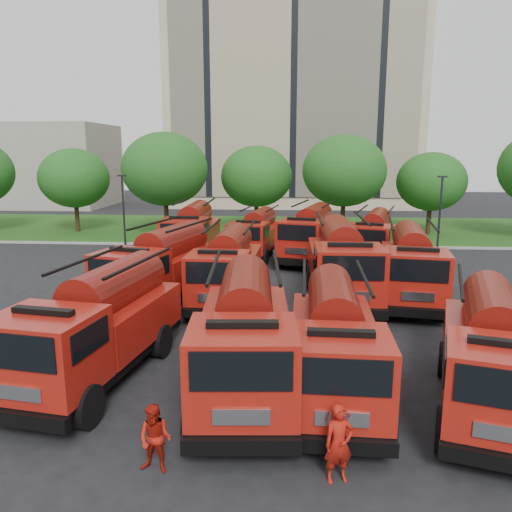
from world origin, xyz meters
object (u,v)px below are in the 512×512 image
Objects in this scene: fire_truck_3 at (492,353)px; fire_truck_6 at (342,262)px; fire_truck_2 at (334,342)px; firefighter_4 at (213,318)px; fire_truck_0 at (98,325)px; fire_truck_11 at (374,237)px; firefighter_2 at (486,377)px; fire_truck_4 at (161,267)px; firefighter_3 at (486,413)px; fire_truck_9 at (256,234)px; fire_truck_10 at (310,233)px; firefighter_0 at (337,480)px; fire_truck_1 at (245,336)px; fire_truck_5 at (227,267)px; firefighter_5 at (398,299)px; firefighter_1 at (157,471)px; fire_truck_8 at (192,232)px; fire_truck_7 at (411,265)px.

fire_truck_6 is at bearing 123.73° from fire_truck_3.
fire_truck_2 reaches higher than firefighter_4.
fire_truck_0 reaches higher than fire_truck_11.
firefighter_2 is at bearing -65.14° from fire_truck_6.
fire_truck_4 is 8.08m from fire_truck_6.
fire_truck_11 is (3.82, 17.36, 0.01)m from fire_truck_2.
firefighter_3 is (-0.09, -0.25, -1.56)m from fire_truck_3.
fire_truck_4 is 14.14m from fire_truck_11.
fire_truck_9 is 4.19× the size of firefighter_2.
fire_truck_2 is 3.60× the size of firefighter_3.
fire_truck_0 is 4.08× the size of firefighter_4.
fire_truck_3 is 17.84m from fire_truck_11.
fire_truck_2 is 0.89× the size of fire_truck_10.
fire_truck_9 is at bearing -80.97° from firefighter_3.
fire_truck_1 is at bearing 104.96° from firefighter_0.
fire_truck_6 is 13.04m from firefighter_0.
firefighter_2 is (7.19, 1.42, -1.68)m from fire_truck_1.
fire_truck_5 is at bearing -99.04° from fire_truck_10.
firefighter_5 is at bearing 57.28° from firefighter_0.
firefighter_0 is (-0.18, -21.61, -1.69)m from fire_truck_10.
fire_truck_6 is 3.31m from firefighter_5.
firefighter_2 is at bearing 172.14° from firefighter_4.
fire_truck_11 is at bearing 66.06° from fire_truck_1.
firefighter_4 is at bearing -153.42° from fire_truck_6.
fire_truck_2 is at bearing 79.88° from firefighter_2.
firefighter_5 is (-0.13, 10.39, 0.00)m from firefighter_3.
firefighter_4 is at bearing 96.51° from firefighter_0.
firefighter_2 is (3.65, -7.67, -1.80)m from fire_truck_6.
fire_truck_0 is at bearing 50.67° from firefighter_5.
fire_truck_5 is 13.03m from firefighter_0.
fire_truck_3 is 1.05× the size of fire_truck_9.
firefighter_1 is at bearing 112.26° from firefighter_4.
fire_truck_6 is at bearing -92.60° from fire_truck_11.
fire_truck_0 is at bearing 133.81° from firefighter_1.
fire_truck_1 is 7.52m from firefighter_2.
fire_truck_11 reaches higher than firefighter_0.
fire_truck_11 reaches higher than fire_truck_9.
fire_truck_1 is 4.58× the size of firefighter_2.
fire_truck_3 is (10.92, -1.14, -0.10)m from fire_truck_0.
firefighter_2 is at bearing -54.08° from fire_truck_8.
fire_truck_9 is at bearing 85.75° from fire_truck_4.
fire_truck_3 reaches higher than firefighter_2.
fire_truck_4 is 1.03× the size of fire_truck_7.
fire_truck_1 is 0.96× the size of fire_truck_4.
fire_truck_0 reaches higher than firefighter_2.
firefighter_1 is at bearing -47.62° from fire_truck_0.
fire_truck_6 reaches higher than firefighter_5.
fire_truck_7 is (6.67, 9.25, -0.01)m from fire_truck_1.
firefighter_3 is at bearing 1.76° from fire_truck_0.
fire_truck_4 is 5.03× the size of firefighter_5.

